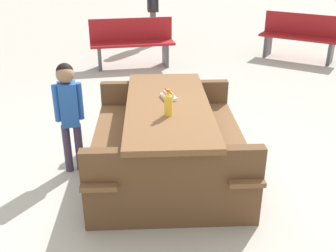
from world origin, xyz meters
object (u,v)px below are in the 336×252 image
Objects in this scene: hotdog_tray at (168,95)px; child_in_coat at (68,105)px; picnic_table at (168,134)px; park_bench_near at (132,42)px; park_bench_mid at (301,36)px; soda_bottle at (168,103)px.

child_in_coat reaches higher than hotdog_tray.
park_bench_near is (3.84, 0.03, 0.00)m from picnic_table.
park_bench_mid is (-0.02, -3.24, 0.00)m from park_bench_near.
hotdog_tray is at bearing -179.10° from park_bench_near.
picnic_table is 3.84m from park_bench_near.
park_bench_mid is at bearing -48.98° from child_in_coat.
child_in_coat reaches higher than park_bench_mid.
soda_bottle is 1.19× the size of hotdog_tray.
hotdog_tray is 0.18× the size of child_in_coat.
picnic_table is 0.49m from soda_bottle.
soda_bottle reaches higher than hotdog_tray.
picnic_table is 1.76× the size of child_in_coat.
soda_bottle is (-0.26, 0.04, 0.41)m from picnic_table.
child_in_coat reaches higher than soda_bottle.
park_bench_near is 3.24m from park_bench_mid.
hotdog_tray is 0.14× the size of park_bench_mid.
soda_bottle is at bearing 170.43° from hotdog_tray.
child_in_coat is 5.46m from park_bench_mid.
park_bench_near is 1.07× the size of park_bench_mid.
hotdog_tray is at bearing -11.26° from picnic_table.
picnic_table is 9.93× the size of hotdog_tray.
park_bench_near is (4.10, -0.01, -0.41)m from soda_bottle.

